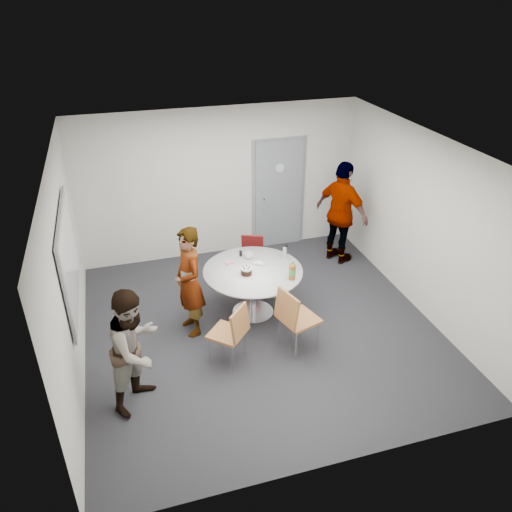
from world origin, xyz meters
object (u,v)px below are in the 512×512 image
object	(u,v)px
door	(279,194)
person_main	(189,282)
chair_far	(252,255)
person_left	(135,348)
whiteboard	(69,259)
table	(255,276)
chair_near_right	(294,315)
chair_near_left	(233,330)
person_right	(342,213)

from	to	relation	value
door	person_main	size ratio (longest dim) A/B	1.29
chair_far	person_left	world-z (taller)	person_left
person_left	chair_far	bearing A→B (deg)	-0.46
whiteboard	person_main	xyz separation A→B (m)	(1.48, 0.04, -0.63)
whiteboard	table	distance (m)	2.61
whiteboard	chair_near_right	distance (m)	2.97
door	person_left	bearing A→B (deg)	-130.30
chair_near_right	chair_far	xyz separation A→B (m)	(-0.02, 1.95, -0.11)
chair_near_right	person_main	xyz separation A→B (m)	(-1.24, 0.86, 0.23)
door	person_left	size ratio (longest dim) A/B	1.35
whiteboard	person_main	world-z (taller)	whiteboard
chair_far	person_main	size ratio (longest dim) A/B	0.49
chair_near_right	door	bearing A→B (deg)	148.04
chair_far	person_left	xyz separation A→B (m)	(-2.06, -2.29, 0.30)
table	chair_near_right	xyz separation A→B (m)	(0.25, -1.01, -0.07)
whiteboard	chair_near_left	size ratio (longest dim) A/B	2.14
whiteboard	chair_near_left	world-z (taller)	whiteboard
whiteboard	table	size ratio (longest dim) A/B	1.29
door	whiteboard	xyz separation A→B (m)	(-3.56, -2.28, 0.42)
whiteboard	person_right	xyz separation A→B (m)	(4.41, 1.35, -0.52)
whiteboard	person_main	distance (m)	1.61
chair_near_left	person_main	world-z (taller)	person_main
table	chair_near_left	distance (m)	1.18
whiteboard	chair_far	distance (m)	3.09
table	person_left	world-z (taller)	person_left
chair_far	person_left	bearing A→B (deg)	70.20
door	whiteboard	size ratio (longest dim) A/B	1.12
door	table	world-z (taller)	door
table	person_right	xyz separation A→B (m)	(1.93, 1.16, 0.27)
chair_near_left	person_left	size ratio (longest dim) A/B	0.56
chair_near_right	person_right	distance (m)	2.76
person_main	person_right	bearing A→B (deg)	102.47
chair_near_left	person_main	distance (m)	0.99
table	chair_near_left	bearing A→B (deg)	-120.45
chair_far	person_main	world-z (taller)	person_main
chair_near_right	person_left	xyz separation A→B (m)	(-2.08, -0.33, 0.19)
chair_far	person_right	bearing A→B (deg)	-150.59
person_right	person_main	bearing A→B (deg)	87.67
chair_far	person_right	world-z (taller)	person_right
chair_far	person_left	distance (m)	3.09
person_main	person_left	size ratio (longest dim) A/B	1.05
person_left	person_right	world-z (taller)	person_right
chair_near_right	person_main	size ratio (longest dim) A/B	0.59
whiteboard	chair_far	bearing A→B (deg)	22.69
person_main	chair_far	bearing A→B (deg)	120.14
door	chair_near_right	world-z (taller)	door
table	person_main	distance (m)	1.02
person_left	person_main	bearing A→B (deg)	6.55
person_main	person_left	bearing A→B (deg)	-46.62
chair_near_right	table	bearing A→B (deg)	176.85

